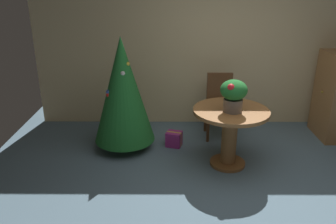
{
  "coord_description": "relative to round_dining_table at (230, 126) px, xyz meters",
  "views": [
    {
      "loc": [
        -0.85,
        -3.2,
        2.26
      ],
      "look_at": [
        -0.87,
        0.32,
        0.89
      ],
      "focal_mm": 36.25,
      "sensor_mm": 36.0,
      "label": 1
    }
  ],
  "objects": [
    {
      "name": "ground_plane",
      "position": [
        0.09,
        -0.72,
        -0.54
      ],
      "size": [
        6.6,
        6.6,
        0.0
      ],
      "primitive_type": "plane",
      "color": "slate"
    },
    {
      "name": "back_wall_panel",
      "position": [
        0.09,
        1.48,
        0.76
      ],
      "size": [
        6.0,
        0.1,
        2.6
      ],
      "primitive_type": "cube",
      "color": "beige",
      "rests_on": "ground_plane"
    },
    {
      "name": "round_dining_table",
      "position": [
        0.0,
        0.0,
        0.0
      ],
      "size": [
        0.95,
        0.95,
        0.77
      ],
      "color": "brown",
      "rests_on": "ground_plane"
    },
    {
      "name": "flower_vase",
      "position": [
        0.0,
        -0.07,
        0.46
      ],
      "size": [
        0.32,
        0.32,
        0.4
      ],
      "color": "#665B51",
      "rests_on": "round_dining_table"
    },
    {
      "name": "wooden_chair_far",
      "position": [
        0.0,
        0.94,
        0.0
      ],
      "size": [
        0.43,
        0.43,
        0.96
      ],
      "color": "brown",
      "rests_on": "ground_plane"
    },
    {
      "name": "holiday_tree",
      "position": [
        -1.4,
        0.48,
        0.33
      ],
      "size": [
        0.85,
        0.85,
        1.6
      ],
      "color": "brown",
      "rests_on": "ground_plane"
    },
    {
      "name": "gift_box_purple",
      "position": [
        -0.7,
        0.53,
        -0.43
      ],
      "size": [
        0.26,
        0.23,
        0.22
      ],
      "color": "#9E287A",
      "rests_on": "ground_plane"
    }
  ]
}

